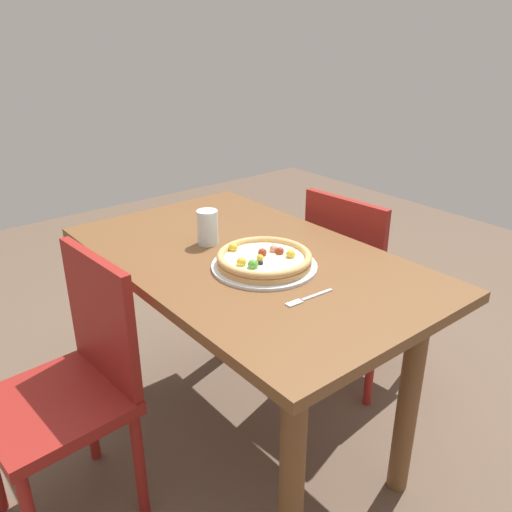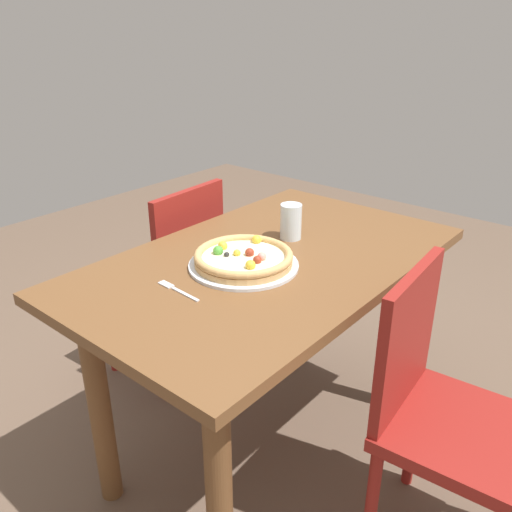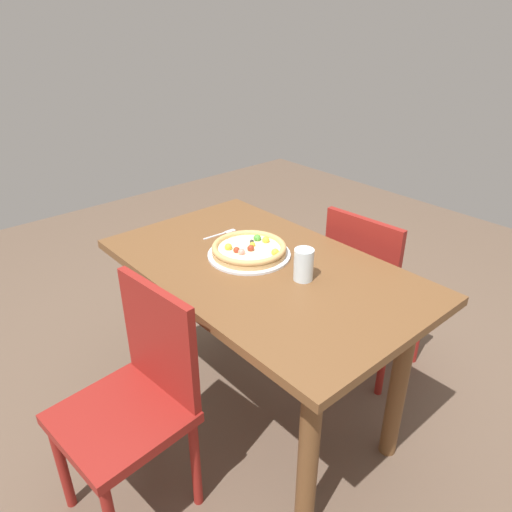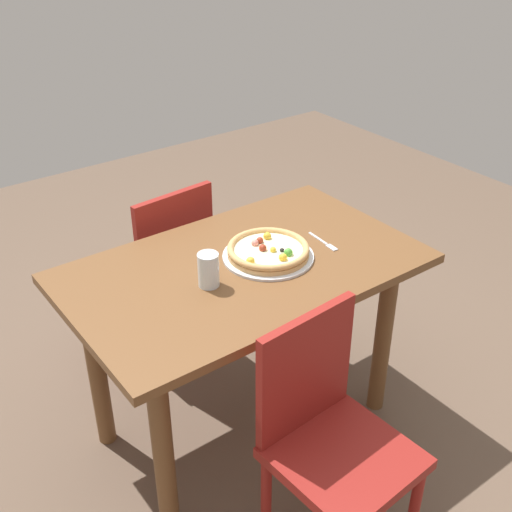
# 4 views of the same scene
# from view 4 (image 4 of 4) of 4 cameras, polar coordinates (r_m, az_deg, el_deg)

# --- Properties ---
(ground_plane) EXTENTS (6.00, 6.00, 0.00)m
(ground_plane) POSITION_cam_4_polar(r_m,az_deg,el_deg) (2.81, -0.95, -14.41)
(ground_plane) COLOR brown
(dining_table) EXTENTS (1.29, 0.78, 0.78)m
(dining_table) POSITION_cam_4_polar(r_m,az_deg,el_deg) (2.40, -1.08, -3.42)
(dining_table) COLOR brown
(dining_table) RESTS_ON ground
(chair_near) EXTENTS (0.43, 0.43, 0.88)m
(chair_near) POSITION_cam_4_polar(r_m,az_deg,el_deg) (2.91, -8.27, -0.82)
(chair_near) COLOR maroon
(chair_near) RESTS_ON ground
(chair_far) EXTENTS (0.43, 0.43, 0.88)m
(chair_far) POSITION_cam_4_polar(r_m,az_deg,el_deg) (2.09, 6.55, -15.57)
(chair_far) COLOR maroon
(chair_far) RESTS_ON ground
(plate) EXTENTS (0.34, 0.34, 0.01)m
(plate) POSITION_cam_4_polar(r_m,az_deg,el_deg) (2.36, 1.09, -0.01)
(plate) COLOR silver
(plate) RESTS_ON dining_table
(pizza) EXTENTS (0.30, 0.30, 0.05)m
(pizza) POSITION_cam_4_polar(r_m,az_deg,el_deg) (2.35, 1.10, 0.52)
(pizza) COLOR tan
(pizza) RESTS_ON plate
(fork) EXTENTS (0.03, 0.17, 0.00)m
(fork) POSITION_cam_4_polar(r_m,az_deg,el_deg) (2.47, 6.12, 1.17)
(fork) COLOR silver
(fork) RESTS_ON dining_table
(drinking_glass) EXTENTS (0.07, 0.07, 0.12)m
(drinking_glass) POSITION_cam_4_polar(r_m,az_deg,el_deg) (2.18, -4.25, -1.24)
(drinking_glass) COLOR silver
(drinking_glass) RESTS_ON dining_table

